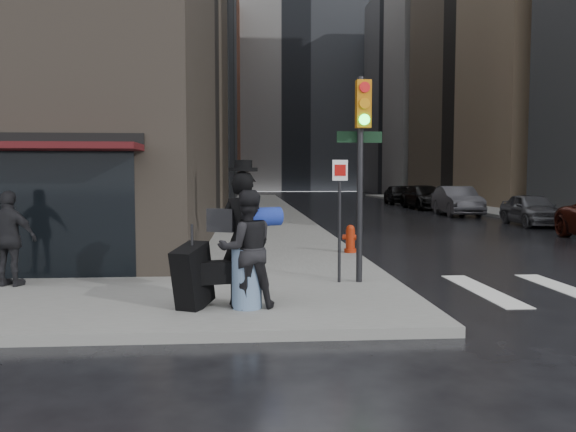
# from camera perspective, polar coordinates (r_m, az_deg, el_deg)

# --- Properties ---
(ground) EXTENTS (140.00, 140.00, 0.00)m
(ground) POSITION_cam_1_polar(r_m,az_deg,el_deg) (9.26, 1.09, -9.08)
(ground) COLOR black
(ground) RESTS_ON ground
(sidewalk_left) EXTENTS (4.00, 50.00, 0.15)m
(sidewalk_left) POSITION_cam_1_polar(r_m,az_deg,el_deg) (36.05, -2.70, 0.78)
(sidewalk_left) COLOR slate
(sidewalk_left) RESTS_ON ground
(sidewalk_right) EXTENTS (3.00, 50.00, 0.15)m
(sidewalk_right) POSITION_cam_1_polar(r_m,az_deg,el_deg) (38.78, 17.67, 0.82)
(sidewalk_right) COLOR slate
(sidewalk_right) RESTS_ON ground
(bldg_left_far) EXTENTS (22.00, 20.00, 26.00)m
(bldg_left_far) POSITION_cam_1_polar(r_m,az_deg,el_deg) (72.85, -13.90, 12.49)
(bldg_left_far) COLOR brown
(bldg_left_far) RESTS_ON ground
(bldg_right_far) EXTENTS (22.00, 20.00, 25.00)m
(bldg_right_far) POSITION_cam_1_polar(r_m,az_deg,el_deg) (72.90, 18.05, 12.01)
(bldg_right_far) COLOR gray
(bldg_right_far) RESTS_ON ground
(bldg_distant) EXTENTS (40.00, 12.00, 32.00)m
(bldg_distant) POSITION_cam_1_polar(r_m,az_deg,el_deg) (88.35, 0.50, 13.05)
(bldg_distant) COLOR gray
(bldg_distant) RESTS_ON ground
(man_overcoat) EXTENTS (1.51, 0.99, 2.24)m
(man_overcoat) POSITION_cam_1_polar(r_m,az_deg,el_deg) (8.48, -5.59, -2.83)
(man_overcoat) COLOR black
(man_overcoat) RESTS_ON ground
(man_jeans) EXTENTS (1.28, 0.83, 1.76)m
(man_jeans) POSITION_cam_1_polar(r_m,az_deg,el_deg) (8.33, -4.29, -3.36)
(man_jeans) COLOR black
(man_jeans) RESTS_ON ground
(man_greycoat) EXTENTS (1.06, 0.61, 1.70)m
(man_greycoat) POSITION_cam_1_polar(r_m,az_deg,el_deg) (11.13, -26.40, -2.06)
(man_greycoat) COLOR black
(man_greycoat) RESTS_ON ground
(traffic_light) EXTENTS (0.94, 0.44, 3.76)m
(traffic_light) POSITION_cam_1_polar(r_m,az_deg,el_deg) (10.32, 7.27, 6.62)
(traffic_light) COLOR black
(traffic_light) RESTS_ON ground
(fire_hydrant) EXTENTS (0.41, 0.31, 0.71)m
(fire_hydrant) POSITION_cam_1_polar(r_m,az_deg,el_deg) (14.55, 6.35, -2.45)
(fire_hydrant) COLOR #9C2309
(fire_hydrant) RESTS_ON ground
(parked_car_1) EXTENTS (2.07, 4.26, 1.40)m
(parked_car_1) POSITION_cam_1_polar(r_m,az_deg,el_deg) (26.29, 23.51, 0.63)
(parked_car_1) COLOR #515156
(parked_car_1) RESTS_ON ground
(parked_car_2) EXTENTS (2.06, 4.95, 1.59)m
(parked_car_2) POSITION_cam_1_polar(r_m,az_deg,el_deg) (31.72, 16.79, 1.48)
(parked_car_2) COLOR #47474B
(parked_car_2) RESTS_ON ground
(parked_car_3) EXTENTS (2.36, 5.37, 1.53)m
(parked_car_3) POSITION_cam_1_polar(r_m,az_deg,el_deg) (37.80, 13.73, 1.87)
(parked_car_3) COLOR black
(parked_car_3) RESTS_ON ground
(parked_car_4) EXTENTS (2.10, 4.56, 1.51)m
(parked_car_4) POSITION_cam_1_polar(r_m,az_deg,el_deg) (43.87, 11.15, 2.17)
(parked_car_4) COLOR black
(parked_car_4) RESTS_ON ground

